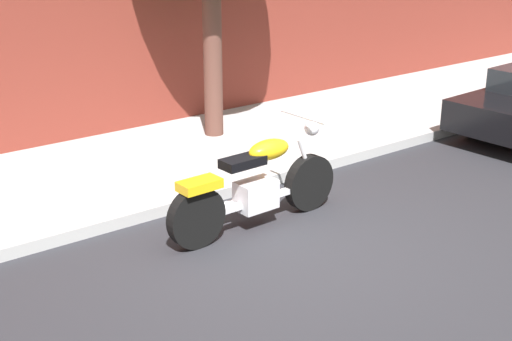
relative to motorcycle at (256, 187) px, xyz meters
The scene contains 3 objects.
ground_plane 0.78m from the motorcycle, 93.27° to the right, with size 60.00×60.00×0.00m, color #28282D.
sidewalk 2.33m from the motorcycle, 90.88° to the left, with size 22.82×2.90×0.14m, color #AEAEAE.
motorcycle is the anchor object (origin of this frame).
Camera 1 is at (-4.46, -5.28, 3.38)m, focal length 51.76 mm.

